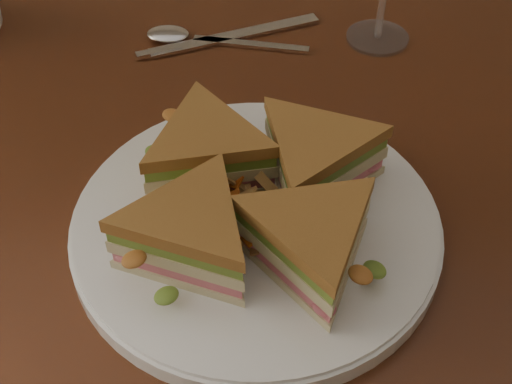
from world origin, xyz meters
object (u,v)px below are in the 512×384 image
spoon (188,37)px  knife (223,39)px  table (222,225)px  plate (256,227)px  sandwich_wedges (256,196)px

spoon → knife: bearing=9.9°
table → knife: size_ratio=6.00×
plate → knife: plate is taller
plate → spoon: size_ratio=1.68×
plate → spoon: (-0.10, 0.28, -0.00)m
plate → sandwich_wedges: (-0.00, -0.00, 0.04)m
table → sandwich_wedges: sandwich_wedges is taller
plate → knife: bearing=101.4°
sandwich_wedges → knife: bearing=101.4°
table → plate: (0.04, -0.09, 0.11)m
table → plate: bearing=-65.5°
table → spoon: (-0.05, 0.19, 0.10)m
table → spoon: bearing=106.2°
table → sandwich_wedges: size_ratio=4.39×
plate → sandwich_wedges: size_ratio=1.12×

